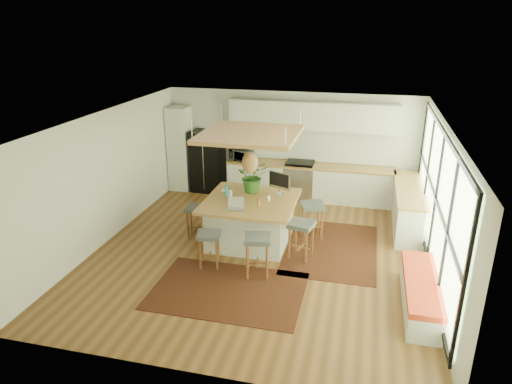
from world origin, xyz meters
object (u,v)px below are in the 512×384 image
(microwave, at_px, (241,153))
(island_plant, at_px, (253,179))
(stool_right_front, at_px, (301,242))
(laptop, at_px, (235,204))
(stool_right_back, at_px, (312,222))
(island, at_px, (251,220))
(monitor, at_px, (279,182))
(fridge, at_px, (208,157))
(stool_left_side, at_px, (197,221))
(stool_near_left, at_px, (209,249))
(stool_near_right, at_px, (257,257))

(microwave, xyz_separation_m, island_plant, (0.88, -2.23, 0.10))
(stool_right_front, height_order, laptop, laptop)
(stool_right_back, distance_m, island_plant, 1.55)
(stool_right_front, bearing_deg, island, 155.92)
(monitor, bearing_deg, fridge, 160.48)
(stool_left_side, bearing_deg, island, 3.26)
(laptop, relative_size, island_plant, 0.46)
(fridge, distance_m, stool_right_back, 3.89)
(laptop, xyz_separation_m, island_plant, (0.10, 1.04, 0.16))
(stool_right_front, bearing_deg, stool_near_left, -156.61)
(stool_right_front, xyz_separation_m, stool_right_back, (0.09, 0.95, 0.00))
(island, bearing_deg, stool_near_right, -70.72)
(stool_near_left, height_order, stool_right_back, stool_right_back)
(island_plant, bearing_deg, monitor, -0.99)
(fridge, xyz_separation_m, stool_near_right, (2.34, -4.03, -0.57))
(island, height_order, monitor, monitor)
(fridge, distance_m, stool_near_right, 4.70)
(stool_right_front, height_order, stool_left_side, stool_right_front)
(stool_near_left, bearing_deg, laptop, 62.84)
(stool_right_back, relative_size, stool_left_side, 1.15)
(stool_near_left, relative_size, stool_left_side, 1.00)
(stool_left_side, bearing_deg, stool_near_right, -37.28)
(stool_left_side, relative_size, monitor, 1.30)
(stool_near_right, bearing_deg, microwave, 109.22)
(stool_right_front, bearing_deg, stool_right_back, 84.63)
(stool_left_side, bearing_deg, laptop, -26.14)
(fridge, xyz_separation_m, stool_right_front, (3.02, -3.23, -0.57))
(stool_right_back, relative_size, microwave, 1.43)
(stool_right_front, relative_size, laptop, 2.33)
(monitor, height_order, microwave, monitor)
(stool_near_right, height_order, stool_right_back, stool_right_back)
(laptop, bearing_deg, island, 63.55)
(laptop, bearing_deg, stool_near_right, -60.72)
(monitor, distance_m, microwave, 2.67)
(stool_near_right, relative_size, stool_right_back, 0.98)
(stool_near_right, xyz_separation_m, laptop, (-0.62, 0.75, 0.70))
(stool_left_side, relative_size, microwave, 1.25)
(stool_near_right, bearing_deg, stool_left_side, 142.72)
(stool_near_left, height_order, island_plant, island_plant)
(fridge, bearing_deg, stool_near_left, -69.28)
(island, height_order, stool_near_right, island)
(island, bearing_deg, stool_right_front, -24.08)
(microwave, bearing_deg, stool_near_right, -50.13)
(stool_right_back, bearing_deg, stool_near_right, -113.57)
(stool_left_side, relative_size, laptop, 2.10)
(stool_right_back, height_order, stool_left_side, stool_right_back)
(stool_near_right, height_order, laptop, laptop)
(stool_left_side, xyz_separation_m, island_plant, (1.11, 0.54, 0.85))
(fridge, bearing_deg, stool_right_front, -45.64)
(stool_near_right, bearing_deg, stool_right_back, 66.43)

